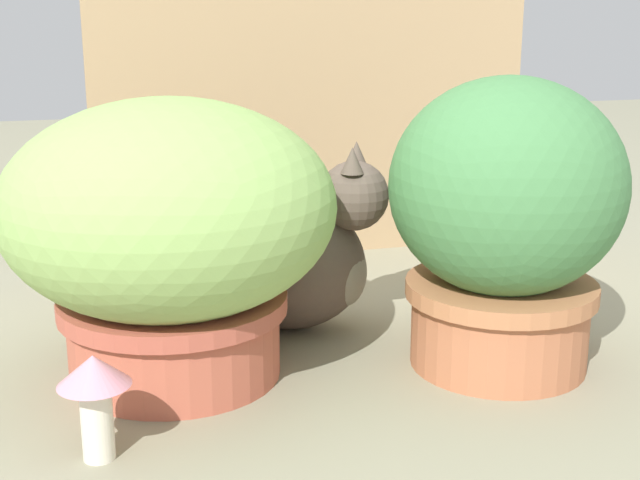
# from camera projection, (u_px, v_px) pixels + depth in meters

# --- Properties ---
(ground_plane) EXTENTS (6.00, 6.00, 0.00)m
(ground_plane) POSITION_uv_depth(u_px,v_px,m) (335.00, 366.00, 1.30)
(ground_plane) COLOR gray
(cardboard_backdrop) EXTENTS (0.91, 0.03, 0.90)m
(cardboard_backdrop) POSITION_uv_depth(u_px,v_px,m) (315.00, 37.00, 1.77)
(cardboard_backdrop) COLOR tan
(cardboard_backdrop) RESTS_ON ground
(grass_planter) EXTENTS (0.46, 0.46, 0.40)m
(grass_planter) POSITION_uv_depth(u_px,v_px,m) (170.00, 229.00, 1.21)
(grass_planter) COLOR #B75943
(grass_planter) RESTS_ON ground
(leafy_planter) EXTENTS (0.33, 0.33, 0.42)m
(leafy_planter) POSITION_uv_depth(u_px,v_px,m) (505.00, 217.00, 1.25)
(leafy_planter) COLOR #B66B47
(leafy_planter) RESTS_ON ground
(cat) EXTENTS (0.35, 0.27, 0.32)m
(cat) POSITION_uv_depth(u_px,v_px,m) (296.00, 257.00, 1.42)
(cat) COLOR brown
(cat) RESTS_ON ground
(mushroom_ornament_pink) EXTENTS (0.09, 0.09, 0.13)m
(mushroom_ornament_pink) POSITION_uv_depth(u_px,v_px,m) (95.00, 388.00, 1.01)
(mushroom_ornament_pink) COLOR silver
(mushroom_ornament_pink) RESTS_ON ground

